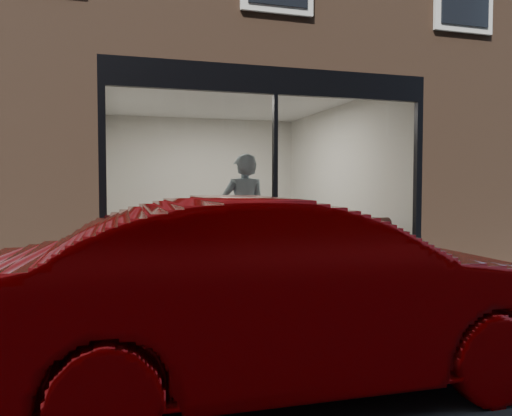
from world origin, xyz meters
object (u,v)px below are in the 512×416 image
object	(u,v)px
banquette	(267,264)
cafe_chair_left	(194,251)
cafe_table_right	(332,223)
cafe_table_left	(178,230)
person	(244,215)
cafe_chair_right	(293,250)
parked_car	(290,292)

from	to	relation	value
banquette	cafe_chair_left	bearing A→B (deg)	117.36
cafe_chair_left	cafe_table_right	bearing A→B (deg)	-174.99
banquette	cafe_table_right	bearing A→B (deg)	33.79
cafe_table_left	cafe_table_right	xyz separation A→B (m)	(2.97, 0.55, 0.00)
person	cafe_table_right	distance (m)	2.11
cafe_table_left	cafe_chair_right	size ratio (longest dim) A/B	1.39
banquette	parked_car	bearing A→B (deg)	-105.47
person	cafe_chair_right	bearing A→B (deg)	-136.48
cafe_chair_left	cafe_chair_right	size ratio (longest dim) A/B	1.06
cafe_chair_right	cafe_chair_left	bearing A→B (deg)	-9.49
cafe_table_right	cafe_chair_left	distance (m)	2.62
banquette	person	world-z (taller)	person
cafe_table_right	cafe_chair_left	bearing A→B (deg)	167.23
parked_car	cafe_chair_right	bearing A→B (deg)	-19.76
person	cafe_table_left	size ratio (longest dim) A/B	3.63
banquette	parked_car	xyz separation A→B (m)	(-1.12, -4.05, 0.47)
cafe_table_right	cafe_chair_left	xyz separation A→B (m)	(-2.51, 0.57, -0.50)
cafe_table_left	cafe_chair_right	distance (m)	2.48
cafe_chair_left	parked_car	xyz separation A→B (m)	(-0.26, -5.72, 0.46)
person	parked_car	distance (m)	4.44
person	cafe_table_left	world-z (taller)	person
person	cafe_chair_left	bearing A→B (deg)	-63.64
cafe_chair_right	person	bearing A→B (deg)	40.29
banquette	cafe_chair_right	xyz separation A→B (m)	(0.97, 1.36, 0.01)
parked_car	cafe_chair_left	bearing A→B (deg)	-1.18
person	cafe_chair_left	world-z (taller)	person
cafe_table_left	cafe_chair_left	bearing A→B (deg)	67.99
person	cafe_table_right	world-z (taller)	person
cafe_chair_right	parked_car	distance (m)	5.82
person	parked_car	size ratio (longest dim) A/B	0.46
person	cafe_chair_left	xyz separation A→B (m)	(-0.58, 1.37, -0.74)
person	cafe_chair_right	xyz separation A→B (m)	(1.25, 1.06, -0.74)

